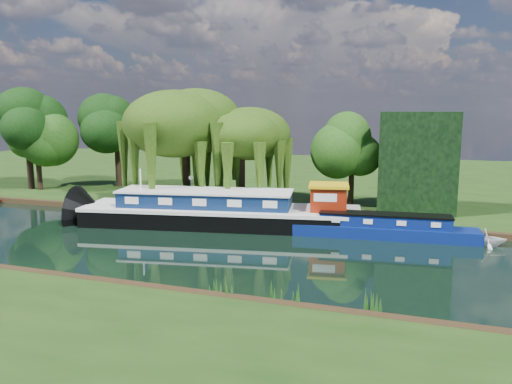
% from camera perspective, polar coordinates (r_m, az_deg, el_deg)
% --- Properties ---
extents(ground, '(120.00, 120.00, 0.00)m').
position_cam_1_polar(ground, '(35.07, -15.74, -5.18)').
color(ground, black).
extents(far_bank, '(120.00, 52.00, 0.45)m').
position_cam_1_polar(far_bank, '(65.38, 1.31, 2.05)').
color(far_bank, black).
rests_on(far_bank, ground).
extents(dutch_barge, '(21.19, 8.20, 4.37)m').
position_cam_1_polar(dutch_barge, '(37.38, -3.84, -2.24)').
color(dutch_barge, black).
rests_on(dutch_barge, ground).
extents(narrowboat, '(12.46, 3.22, 1.80)m').
position_cam_1_polar(narrowboat, '(35.08, 14.42, -4.04)').
color(narrowboat, navy).
rests_on(narrowboat, ground).
extents(white_cruiser, '(2.36, 2.05, 1.23)m').
position_cam_1_polar(white_cruiser, '(35.41, 24.85, -5.57)').
color(white_cruiser, silver).
rests_on(white_cruiser, ground).
extents(willow_left, '(7.88, 7.88, 9.44)m').
position_cam_1_polar(willow_left, '(43.31, -8.06, 7.59)').
color(willow_left, black).
rests_on(willow_left, far_bank).
extents(willow_right, '(6.17, 6.17, 7.51)m').
position_cam_1_polar(willow_right, '(41.69, -1.75, 5.71)').
color(willow_right, black).
rests_on(willow_right, far_bank).
extents(tree_far_left, '(4.72, 4.72, 7.60)m').
position_cam_1_polar(tree_far_left, '(55.54, -23.77, 5.57)').
color(tree_far_left, black).
rests_on(tree_far_left, far_bank).
extents(tree_far_back, '(5.55, 5.55, 9.34)m').
position_cam_1_polar(tree_far_back, '(56.41, -24.70, 6.88)').
color(tree_far_back, black).
rests_on(tree_far_back, far_bank).
extents(tree_far_mid, '(5.48, 5.48, 8.96)m').
position_cam_1_polar(tree_far_mid, '(55.36, -15.65, 7.01)').
color(tree_far_mid, black).
rests_on(tree_far_mid, far_bank).
extents(tree_far_right, '(4.19, 4.19, 6.85)m').
position_cam_1_polar(tree_far_right, '(43.46, 10.95, 4.70)').
color(tree_far_right, black).
rests_on(tree_far_right, far_bank).
extents(conifer_hedge, '(6.00, 3.00, 8.00)m').
position_cam_1_polar(conifer_hedge, '(42.05, 18.08, 3.26)').
color(conifer_hedge, black).
rests_on(conifer_hedge, far_bank).
extents(lamppost, '(0.36, 0.36, 2.56)m').
position_cam_1_polar(lamppost, '(43.24, -7.46, 1.09)').
color(lamppost, silver).
rests_on(lamppost, far_bank).
extents(mooring_posts, '(19.16, 0.16, 1.00)m').
position_cam_1_polar(mooring_posts, '(42.10, -9.90, -1.22)').
color(mooring_posts, silver).
rests_on(mooring_posts, far_bank).
extents(reeds_near, '(33.70, 1.50, 1.10)m').
position_cam_1_polar(reeds_near, '(25.21, -12.57, -9.52)').
color(reeds_near, '#174312').
rests_on(reeds_near, ground).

